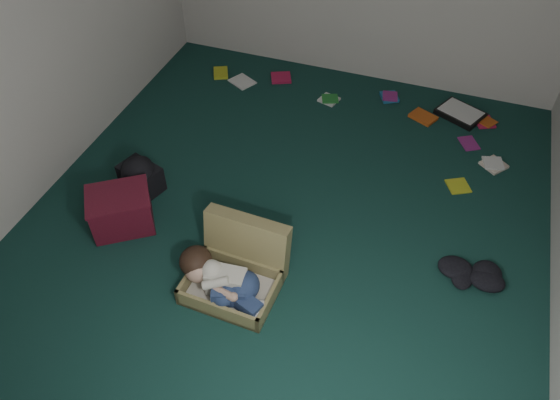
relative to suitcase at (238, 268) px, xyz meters
The scene contains 9 objects.
floor 0.71m from the suitcase, 79.63° to the left, with size 4.50×4.50×0.00m, color #133630.
wall_left 2.31m from the suitcase, 159.79° to the left, with size 4.50×4.50×0.00m, color silver.
suitcase is the anchor object (origin of this frame).
person 0.17m from the suitcase, 107.77° to the right, with size 0.68×0.35×0.29m.
maroon_bin 1.07m from the suitcase, 169.39° to the left, with size 0.60×0.57×0.33m.
backpack 1.28m from the suitcase, 151.33° to the left, with size 0.42×0.33×0.25m, color black, non-canonical shape.
clothing_pile 1.64m from the suitcase, 18.30° to the left, with size 0.40×0.32×0.13m, color black, non-canonical shape.
paper_tray 2.86m from the suitcase, 63.37° to the left, with size 0.51×0.46×0.06m.
book_scatter 2.38m from the suitcase, 76.70° to the left, with size 3.07×1.34×0.02m.
Camera 1 is at (0.95, -2.82, 3.21)m, focal length 35.00 mm.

